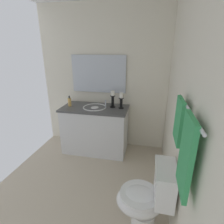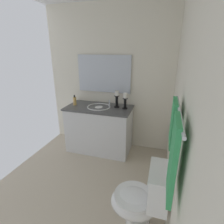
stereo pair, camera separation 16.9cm
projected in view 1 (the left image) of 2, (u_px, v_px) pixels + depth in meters
The scene contains 13 objects.
floor at pixel (73, 204), 2.11m from camera, with size 3.08×2.25×0.02m, color beige.
wall_back at pixel (188, 114), 1.47m from camera, with size 3.08×0.04×2.45m, color silver.
wall_left at pixel (104, 80), 3.11m from camera, with size 0.04×2.25×2.45m, color silver.
vanity_cabinet at pixel (95, 129), 3.10m from camera, with size 0.58×1.12×0.81m.
sink_basin at pixel (95, 110), 2.98m from camera, with size 0.40×0.40×0.24m.
mirror at pixel (99, 74), 3.05m from camera, with size 0.02×0.96×0.64m, color silver.
candle_holder_tall at pixel (121, 100), 2.88m from camera, with size 0.09×0.09×0.26m.
candle_holder_short at pixel (113, 99), 2.93m from camera, with size 0.09×0.09×0.28m.
soap_bottle at pixel (70, 102), 3.01m from camera, with size 0.06×0.06×0.18m.
toilet at pixel (146, 198), 1.72m from camera, with size 0.39×0.54×0.75m.
towel_bar at pixel (189, 109), 1.18m from camera, with size 0.02×0.02×0.77m, color silver.
towel_near_vanity at pixel (179, 121), 1.42m from camera, with size 0.26×0.03×0.36m, color #389E59.
towel_center at pixel (186, 156), 1.09m from camera, with size 0.28×0.03×0.52m, color #389E59.
Camera 1 is at (1.48, 0.79, 1.74)m, focal length 28.21 mm.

